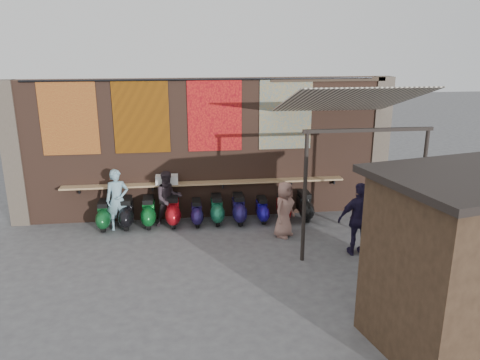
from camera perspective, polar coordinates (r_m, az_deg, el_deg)
The scene contains 35 objects.
ground at distance 11.54m, azimuth -3.47°, elevation -8.96°, with size 70.00×70.00×0.00m, color #474749.
brick_wall at distance 13.45m, azimuth -4.38°, elevation 3.76°, with size 10.00×0.40×4.00m, color brown.
pier_left at distance 14.20m, azimuth -25.86°, elevation 2.82°, with size 0.50×0.50×4.00m, color #4C4238.
pier_right at distance 14.64m, azimuth 16.46°, elevation 4.18°, with size 0.50×0.50×4.00m, color #4C4238.
eating_counter at distance 13.32m, azimuth -4.21°, elevation -0.37°, with size 8.00×0.32×0.05m, color #9E7A51.
shelf_box at distance 13.24m, azimuth -8.91°, elevation 0.06°, with size 0.62×0.30×0.25m, color white.
tapestry_redgold at distance 13.37m, azimuth -20.14°, elevation 7.09°, with size 1.50×0.02×2.00m, color maroon.
tapestry_sun at distance 13.08m, azimuth -11.95°, elevation 7.55°, with size 1.50×0.02×2.00m, color #BC620B.
tapestry_orange at distance 13.06m, azimuth -3.10°, elevation 7.87°, with size 1.50×0.02×2.00m, color red.
tapestry_multi at distance 13.35m, azimuth 5.58°, elevation 8.01°, with size 1.50×0.02×2.00m, color #286692.
hang_rail at distance 12.92m, azimuth -4.52°, elevation 12.13°, with size 0.06×0.06×9.50m, color black.
scooter_stool_0 at distance 13.39m, azimuth -16.24°, elevation -4.15°, with size 0.36×0.81×0.77m, color #0F4E21, non-canonical shape.
scooter_stool_1 at distance 13.33m, azimuth -13.64°, elevation -3.93°, with size 0.39×0.86×0.82m, color black, non-canonical shape.
scooter_stool_2 at distance 13.27m, azimuth -11.07°, elevation -3.87°, with size 0.38×0.85×0.81m, color #0C5820, non-canonical shape.
scooter_stool_3 at distance 13.22m, azimuth -8.16°, elevation -3.72°, with size 0.40×0.89×0.84m, color #AC0D16, non-canonical shape.
scooter_stool_4 at distance 13.20m, azimuth -5.30°, elevation -3.98°, with size 0.33×0.74×0.70m, color #221750, non-canonical shape.
scooter_stool_5 at distance 13.28m, azimuth -2.83°, elevation -3.62°, with size 0.37×0.83×0.78m, color #196445, non-canonical shape.
scooter_stool_6 at distance 13.28m, azimuth -0.15°, elevation -3.56°, with size 0.38×0.85×0.80m, color #1C1550, non-canonical shape.
scooter_stool_7 at distance 13.38m, azimuth 2.71°, elevation -3.66°, with size 0.33×0.73×0.69m, color #160C87, non-canonical shape.
scooter_stool_8 at distance 13.50m, azimuth 5.29°, elevation -3.48°, with size 0.34×0.75×0.72m, color maroon, non-canonical shape.
scooter_stool_9 at distance 13.63m, azimuth 7.88°, elevation -3.17°, with size 0.38×0.85×0.81m, color black, non-canonical shape.
diner_left at distance 13.11m, azimuth -14.72°, elevation -2.34°, with size 0.62×0.40×1.69m, color #7AA3B1.
diner_right at distance 13.10m, azimuth -8.72°, elevation -2.26°, with size 0.76×0.60×1.57m, color #2E242A.
shopper_navy at distance 11.52m, azimuth 14.39°, elevation -4.66°, with size 1.05×0.44×1.80m, color #1C1531.
shopper_grey at distance 11.32m, azimuth 18.01°, elevation -5.85°, with size 1.05×0.60×1.62m, color slate.
shopper_tan at distance 12.29m, azimuth 5.43°, elevation -3.59°, with size 0.73×0.48×1.50m, color #976C60.
market_stall at distance 8.57m, azimuth 25.70°, elevation -9.44°, with size 2.67×2.01×2.90m, color black.
stall_roof at distance 8.07m, azimuth 27.02°, elevation 0.28°, with size 2.99×2.31×0.12m, color black.
stall_sign at distance 9.01m, azimuth 21.61°, elevation -3.21°, with size 1.20×0.04×0.50m, color gold.
stall_shelf at distance 9.40m, azimuth 20.94°, elevation -9.22°, with size 2.22×0.10×0.06m, color #473321.
awning_canvas at distance 12.11m, azimuth 12.93°, elevation 9.42°, with size 3.20×3.40×0.03m, color beige.
awning_ledger at distance 13.57m, azimuth 10.74°, elevation 11.98°, with size 3.30×0.08×0.12m, color #33261C.
awning_header at distance 10.79m, azimuth 15.44°, elevation 5.89°, with size 3.00×0.08×0.08m, color black.
awning_post_left at distance 10.73m, azimuth 7.88°, elevation -2.18°, with size 0.09×0.09×3.10m, color black.
awning_post_right at distance 11.75m, azimuth 21.20°, elevation -1.51°, with size 0.09×0.09×3.10m, color black.
Camera 1 is at (-0.61, -10.40, 4.97)m, focal length 35.00 mm.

